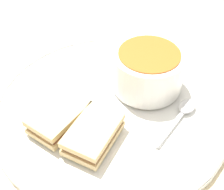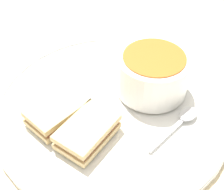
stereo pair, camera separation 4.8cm
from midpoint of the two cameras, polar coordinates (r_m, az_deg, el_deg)
ground_plane at (r=0.51m, az=2.72°, el=-2.96°), size 2.40×2.40×0.00m
plate at (r=0.50m, az=2.75°, el=-2.28°), size 0.37×0.37×0.02m
soup_bowl at (r=0.50m, az=10.16°, el=3.86°), size 0.12×0.12×0.07m
spoon at (r=0.49m, az=15.99°, el=-4.02°), size 0.10×0.08×0.01m
sandwich_half_near at (r=0.47m, az=-7.00°, el=-3.15°), size 0.10×0.10×0.03m
sandwich_half_far at (r=0.44m, az=-1.36°, el=-6.83°), size 0.10×0.09×0.03m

